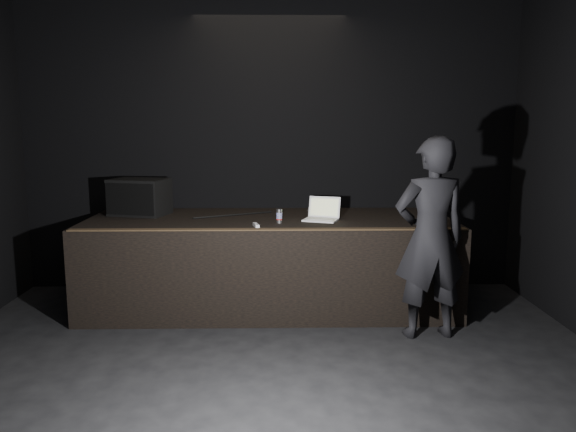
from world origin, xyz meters
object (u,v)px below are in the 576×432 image
at_px(person, 430,238).
at_px(laptop, 322,214).
at_px(stage_riser, 270,262).
at_px(stage_monitor, 139,197).
at_px(beer_can, 279,216).

bearing_deg(person, laptop, -48.33).
distance_m(stage_riser, person, 1.87).
bearing_deg(laptop, stage_monitor, -170.22).
distance_m(stage_riser, beer_can, 0.67).
bearing_deg(laptop, person, -20.76).
xyz_separation_m(stage_riser, beer_can, (0.11, -0.33, 0.57)).
bearing_deg(stage_monitor, laptop, 4.79).
xyz_separation_m(stage_monitor, beer_can, (1.60, -0.58, -0.13)).
relative_size(stage_riser, laptop, 9.14).
distance_m(laptop, beer_can, 0.51).
bearing_deg(laptop, stage_riser, -172.74).
xyz_separation_m(beer_can, person, (1.43, -0.64, -0.11)).
height_order(stage_riser, laptop, laptop).
bearing_deg(beer_can, stage_riser, 107.92).
bearing_deg(stage_riser, stage_monitor, 170.43).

